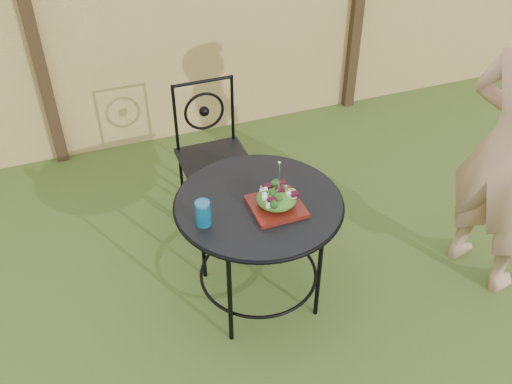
# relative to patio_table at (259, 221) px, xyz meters

# --- Properties ---
(ground) EXTENTS (60.00, 60.00, 0.00)m
(ground) POSITION_rel_patio_table_xyz_m (0.33, -0.22, -0.59)
(ground) COLOR #274315
(ground) RESTS_ON ground
(fence) EXTENTS (8.00, 0.12, 1.90)m
(fence) POSITION_rel_patio_table_xyz_m (0.33, 1.98, 0.36)
(fence) COLOR #EFCC76
(fence) RESTS_ON ground
(patio_table) EXTENTS (0.92, 0.92, 0.72)m
(patio_table) POSITION_rel_patio_table_xyz_m (0.00, 0.00, 0.00)
(patio_table) COLOR black
(patio_table) RESTS_ON ground
(patio_chair) EXTENTS (0.46, 0.46, 0.95)m
(patio_chair) POSITION_rel_patio_table_xyz_m (0.00, 0.89, -0.08)
(patio_chair) COLOR black
(patio_chair) RESTS_ON ground
(salad_plate) EXTENTS (0.27, 0.27, 0.02)m
(salad_plate) POSITION_rel_patio_table_xyz_m (0.07, -0.09, 0.15)
(salad_plate) COLOR #51150B
(salad_plate) RESTS_ON patio_table
(salad) EXTENTS (0.21, 0.21, 0.08)m
(salad) POSITION_rel_patio_table_xyz_m (0.07, -0.09, 0.20)
(salad) COLOR #235614
(salad) RESTS_ON salad_plate
(fork) EXTENTS (0.01, 0.01, 0.18)m
(fork) POSITION_rel_patio_table_xyz_m (0.08, -0.09, 0.33)
(fork) COLOR silver
(fork) RESTS_ON salad
(drinking_glass) EXTENTS (0.08, 0.08, 0.14)m
(drinking_glass) POSITION_rel_patio_table_xyz_m (-0.33, -0.07, 0.21)
(drinking_glass) COLOR #0B5A80
(drinking_glass) RESTS_ON patio_table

